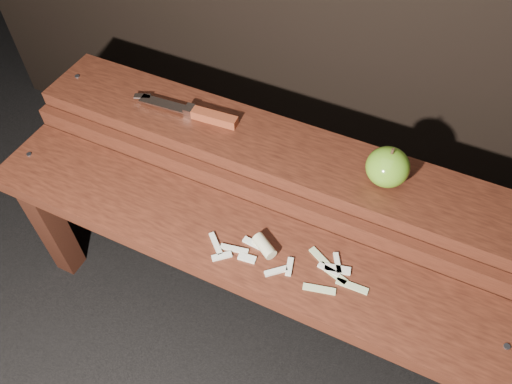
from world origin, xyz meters
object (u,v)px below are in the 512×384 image
at_px(bench_rear_tier, 275,170).
at_px(knife, 201,114).
at_px(bench_front_tier, 233,258).
at_px(apple, 388,167).

distance_m(bench_rear_tier, knife, 0.22).
bearing_deg(bench_rear_tier, bench_front_tier, -90.00).
bearing_deg(knife, bench_rear_tier, -2.14).
xyz_separation_m(bench_rear_tier, apple, (0.25, 0.00, 0.13)).
bearing_deg(bench_front_tier, bench_rear_tier, 90.00).
relative_size(apple, knife, 0.34).
bearing_deg(bench_front_tier, apple, 42.95).
height_order(bench_front_tier, apple, apple).
height_order(bench_rear_tier, knife, knife).
relative_size(bench_rear_tier, apple, 12.79).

